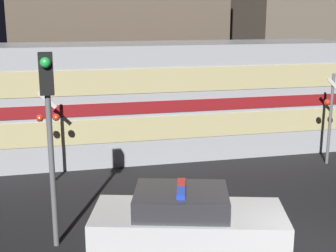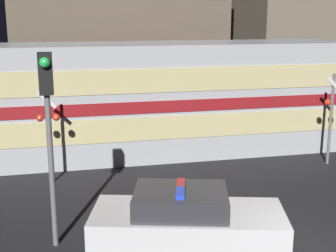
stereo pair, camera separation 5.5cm
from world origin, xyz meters
name	(u,v)px [view 2 (the right image)]	position (x,y,z in m)	size (l,w,h in m)	color
train	(155,99)	(-1.64, 8.79, 2.10)	(14.70, 3.06, 4.20)	#B7BABF
police_car	(186,217)	(-2.31, 1.77, 0.46)	(4.97, 3.07, 1.26)	silver
crossing_signal_near	(332,112)	(4.10, 6.00, 1.91)	(0.71, 0.28, 3.24)	slate
crossing_signal_far	(49,128)	(-5.52, 6.18, 1.81)	(0.71, 0.28, 3.07)	slate
traffic_light_corner	(48,111)	(-5.39, 1.96, 3.18)	(0.30, 0.46, 4.45)	slate
building_left	(116,19)	(-2.09, 16.93, 5.00)	(10.33, 6.79, 10.00)	brown
building_center	(319,48)	(10.56, 18.00, 3.20)	(10.07, 6.39, 6.40)	#726656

